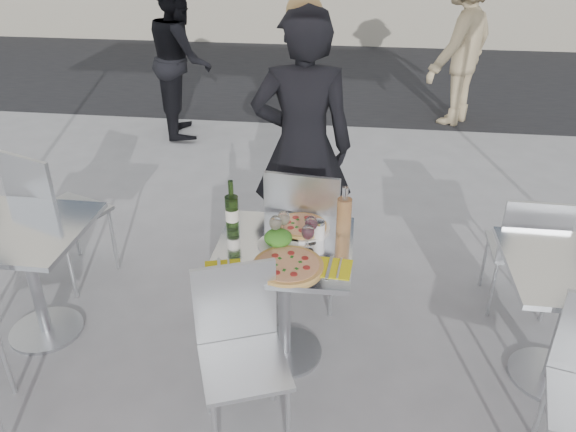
# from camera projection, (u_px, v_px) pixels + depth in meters

# --- Properties ---
(ground) EXTENTS (80.00, 80.00, 0.00)m
(ground) POSITION_uv_depth(u_px,v_px,m) (285.00, 353.00, 3.34)
(ground) COLOR slate
(street_asphalt) EXTENTS (24.00, 5.00, 0.00)m
(street_asphalt) POSITION_uv_depth(u_px,v_px,m) (339.00, 73.00, 8.98)
(street_asphalt) COLOR black
(street_asphalt) RESTS_ON ground
(main_table) EXTENTS (0.72, 0.72, 0.75)m
(main_table) POSITION_uv_depth(u_px,v_px,m) (284.00, 279.00, 3.08)
(main_table) COLOR #B7BABF
(main_table) RESTS_ON ground
(side_table_left) EXTENTS (0.72, 0.72, 0.75)m
(side_table_left) POSITION_uv_depth(u_px,v_px,m) (28.00, 259.00, 3.25)
(side_table_left) COLOR #B7BABF
(side_table_left) RESTS_ON ground
(side_table_right) EXTENTS (0.72, 0.72, 0.75)m
(side_table_right) POSITION_uv_depth(u_px,v_px,m) (571.00, 300.00, 2.91)
(side_table_right) COLOR #B7BABF
(side_table_right) RESTS_ON ground
(chair_far) EXTENTS (0.50, 0.51, 0.99)m
(chair_far) POSITION_uv_depth(u_px,v_px,m) (305.00, 227.00, 3.48)
(chair_far) COLOR silver
(chair_far) RESTS_ON ground
(chair_near) EXTENTS (0.52, 0.53, 0.88)m
(chair_near) POSITION_uv_depth(u_px,v_px,m) (240.00, 340.00, 2.67)
(chair_near) COLOR silver
(chair_near) RESTS_ON ground
(side_chair_lfar) EXTENTS (0.60, 0.60, 1.01)m
(side_chair_lfar) POSITION_uv_depth(u_px,v_px,m) (50.00, 208.00, 3.68)
(side_chair_lfar) COLOR silver
(side_chair_lfar) RESTS_ON ground
(side_chair_rfar) EXTENTS (0.40, 0.41, 0.85)m
(side_chair_rfar) POSITION_uv_depth(u_px,v_px,m) (526.00, 245.00, 3.45)
(side_chair_rfar) COLOR silver
(side_chair_rfar) RESTS_ON ground
(woman_diner) EXTENTS (0.72, 0.52, 1.85)m
(woman_diner) POSITION_uv_depth(u_px,v_px,m) (302.00, 148.00, 3.72)
(woman_diner) COLOR black
(woman_diner) RESTS_ON ground
(pedestrian_a) EXTENTS (0.87, 0.99, 1.71)m
(pedestrian_a) POSITION_uv_depth(u_px,v_px,m) (181.00, 59.00, 6.21)
(pedestrian_a) COLOR black
(pedestrian_a) RESTS_ON ground
(pedestrian_b) EXTENTS (1.25, 1.39, 1.87)m
(pedestrian_b) POSITION_uv_depth(u_px,v_px,m) (460.00, 44.00, 6.50)
(pedestrian_b) COLOR tan
(pedestrian_b) RESTS_ON ground
(pizza_near) EXTENTS (0.36, 0.36, 0.02)m
(pizza_near) POSITION_uv_depth(u_px,v_px,m) (288.00, 265.00, 2.79)
(pizza_near) COLOR tan
(pizza_near) RESTS_ON main_table
(pizza_far) EXTENTS (0.32, 0.32, 0.03)m
(pizza_far) POSITION_uv_depth(u_px,v_px,m) (301.00, 226.00, 3.13)
(pizza_far) COLOR white
(pizza_far) RESTS_ON main_table
(salad_plate) EXTENTS (0.22, 0.22, 0.09)m
(salad_plate) POSITION_uv_depth(u_px,v_px,m) (278.00, 239.00, 2.97)
(salad_plate) COLOR white
(salad_plate) RESTS_ON main_table
(wine_bottle) EXTENTS (0.07, 0.08, 0.29)m
(wine_bottle) POSITION_uv_depth(u_px,v_px,m) (232.00, 211.00, 3.08)
(wine_bottle) COLOR #2F4E1D
(wine_bottle) RESTS_ON main_table
(carafe) EXTENTS (0.08, 0.08, 0.29)m
(carafe) POSITION_uv_depth(u_px,v_px,m) (344.00, 216.00, 3.02)
(carafe) COLOR tan
(carafe) RESTS_ON main_table
(sugar_shaker) EXTENTS (0.06, 0.06, 0.11)m
(sugar_shaker) POSITION_uv_depth(u_px,v_px,m) (319.00, 230.00, 3.02)
(sugar_shaker) COLOR white
(sugar_shaker) RESTS_ON main_table
(wineglass_white_a) EXTENTS (0.07, 0.07, 0.16)m
(wineglass_white_a) POSITION_uv_depth(u_px,v_px,m) (276.00, 224.00, 2.96)
(wineglass_white_a) COLOR white
(wineglass_white_a) RESTS_ON main_table
(wineglass_white_b) EXTENTS (0.07, 0.07, 0.16)m
(wineglass_white_b) POSITION_uv_depth(u_px,v_px,m) (284.00, 219.00, 3.01)
(wineglass_white_b) COLOR white
(wineglass_white_b) RESTS_ON main_table
(wineglass_red_a) EXTENTS (0.07, 0.07, 0.16)m
(wineglass_red_a) POSITION_uv_depth(u_px,v_px,m) (308.00, 233.00, 2.88)
(wineglass_red_a) COLOR white
(wineglass_red_a) RESTS_ON main_table
(wineglass_red_b) EXTENTS (0.07, 0.07, 0.16)m
(wineglass_red_b) POSITION_uv_depth(u_px,v_px,m) (311.00, 224.00, 2.96)
(wineglass_red_b) COLOR white
(wineglass_red_b) RESTS_ON main_table
(napkin_left) EXTENTS (0.22, 0.22, 0.01)m
(napkin_left) POSITION_uv_depth(u_px,v_px,m) (223.00, 270.00, 2.77)
(napkin_left) COLOR #D2CC12
(napkin_left) RESTS_ON main_table
(napkin_right) EXTENTS (0.19, 0.20, 0.01)m
(napkin_right) POSITION_uv_depth(u_px,v_px,m) (333.00, 268.00, 2.79)
(napkin_right) COLOR #D2CC12
(napkin_right) RESTS_ON main_table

